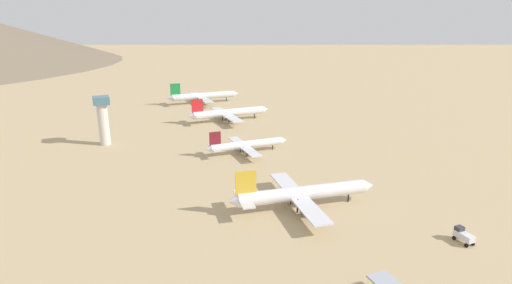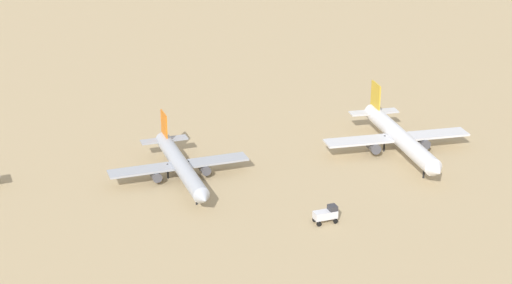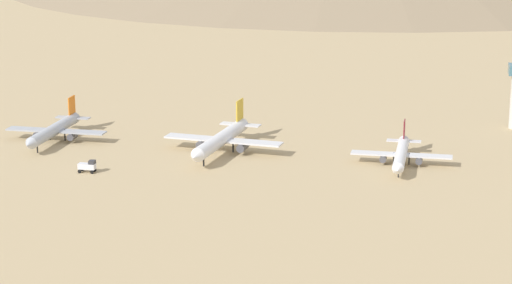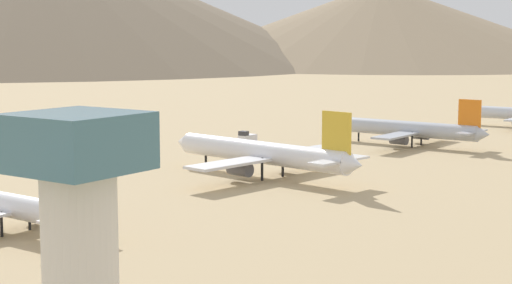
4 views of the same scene
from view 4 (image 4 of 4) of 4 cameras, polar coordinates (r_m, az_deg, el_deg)
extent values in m
plane|color=tan|center=(161.25, 0.22, -2.45)|extent=(2128.79, 2128.79, 0.00)
cone|color=silver|center=(265.30, 14.12, 2.13)|extent=(3.19, 3.68, 3.61)
cylinder|color=black|center=(263.69, 15.28, 1.57)|extent=(0.43, 0.43, 3.71)
cylinder|color=#B2B7C1|center=(209.45, 10.49, 0.91)|extent=(36.92, 5.12, 3.89)
cone|color=#B2B7C1|center=(218.92, 5.78, 1.28)|extent=(3.40, 3.92, 3.81)
cone|color=#B2B7C1|center=(201.60, 15.56, 0.51)|extent=(2.98, 3.59, 3.50)
cube|color=orange|center=(202.46, 14.63, 1.87)|extent=(5.63, 0.55, 7.16)
cube|color=#A4A8B2|center=(202.66, 14.75, 0.68)|extent=(3.68, 12.37, 0.37)
cube|color=#A4A8B2|center=(208.86, 10.87, 0.70)|extent=(6.27, 34.92, 0.46)
cylinder|color=#4C4C54|center=(203.92, 9.90, 0.16)|extent=(4.37, 2.49, 2.35)
cylinder|color=#4C4C54|center=(214.88, 11.37, 0.49)|extent=(4.37, 2.49, 2.35)
cylinder|color=black|center=(216.18, 7.15, 0.56)|extent=(0.45, 0.45, 3.91)
cylinder|color=black|center=(206.25, 10.79, 0.15)|extent=(0.45, 0.45, 3.91)
cylinder|color=black|center=(211.01, 11.42, 0.30)|extent=(0.45, 0.45, 3.91)
cylinder|color=white|center=(160.63, 0.39, -0.73)|extent=(41.94, 10.35, 4.41)
cone|color=white|center=(176.63, -5.05, -0.01)|extent=(4.29, 4.80, 4.32)
cone|color=white|center=(146.55, 6.89, -1.58)|extent=(3.78, 4.39, 3.96)
cube|color=gold|center=(148.30, 5.62, 0.56)|extent=(6.37, 1.32, 8.12)
cube|color=silver|center=(148.52, 5.81, -1.27)|extent=(5.67, 14.30, 0.42)
cube|color=silver|center=(159.58, 0.85, -1.06)|extent=(11.39, 39.84, 0.52)
cylinder|color=#4C4C54|center=(155.43, -1.12, -1.89)|extent=(5.20, 3.34, 2.67)
cylinder|color=#4C4C54|center=(165.59, 2.22, -1.31)|extent=(5.20, 3.34, 2.67)
cylinder|color=black|center=(172.01, -3.51, -1.09)|extent=(0.51, 0.51, 4.43)
cylinder|color=black|center=(156.90, 0.43, -1.90)|extent=(0.51, 0.51, 4.43)
cylinder|color=black|center=(161.34, 1.87, -1.65)|extent=(0.51, 0.51, 4.43)
cylinder|color=white|center=(122.00, -17.06, -4.17)|extent=(33.15, 4.33, 3.49)
cone|color=white|center=(108.52, -11.37, -5.42)|extent=(2.65, 3.21, 3.14)
cube|color=maroon|center=(110.12, -12.59, -3.09)|extent=(5.06, 0.45, 6.43)
cube|color=silver|center=(110.45, -12.35, -5.03)|extent=(3.22, 11.10, 0.33)
cube|color=silver|center=(121.04, -16.65, -4.54)|extent=(5.39, 31.34, 0.41)
cylinder|color=#4C4C54|center=(125.18, -14.83, -4.67)|extent=(3.91, 2.21, 2.11)
cylinder|color=black|center=(119.24, -17.27, -5.48)|extent=(0.40, 0.40, 3.51)
cylinder|color=black|center=(122.06, -15.47, -5.12)|extent=(0.40, 0.40, 3.51)
cube|color=silver|center=(206.00, -0.59, 0.27)|extent=(2.43, 5.26, 1.70)
cube|color=#333338|center=(204.47, -0.87, 0.61)|extent=(2.11, 1.85, 1.10)
cylinder|color=black|center=(203.93, -0.66, -0.20)|extent=(0.38, 1.11, 1.10)
cylinder|color=black|center=(205.30, -1.17, -0.15)|extent=(0.38, 1.11, 1.10)
cylinder|color=black|center=(207.08, 0.00, -0.08)|extent=(0.38, 1.11, 1.10)
cylinder|color=black|center=(208.43, -0.51, -0.03)|extent=(0.38, 1.11, 1.10)
cube|color=#3F6B7A|center=(51.64, -12.35, 0.02)|extent=(7.20, 7.20, 3.60)
cone|color=#8C775B|center=(782.34, 8.64, 8.11)|extent=(420.29, 420.29, 74.90)
camera|label=1|loc=(235.26, 27.98, 13.59)|focal=28.30mm
camera|label=2|loc=(359.55, -13.22, 16.07)|focal=57.46mm
camera|label=3|loc=(400.61, -46.62, 13.26)|focal=69.20mm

